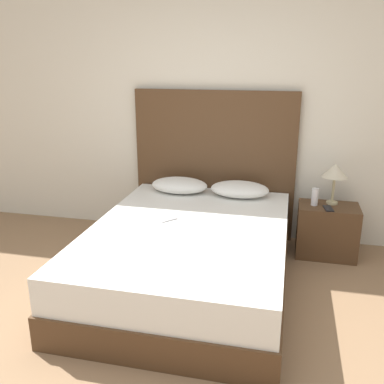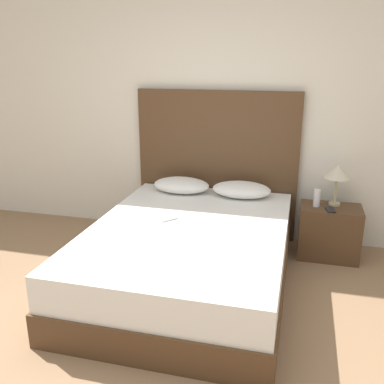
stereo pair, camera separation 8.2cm
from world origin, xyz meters
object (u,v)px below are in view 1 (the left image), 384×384
(nightstand, at_px, (327,231))
(phone_on_nightstand, at_px, (328,208))
(phone_on_bed, at_px, (168,219))
(table_lamp, at_px, (335,172))
(bed, at_px, (189,255))

(nightstand, bearing_deg, phone_on_nightstand, -99.59)
(phone_on_bed, height_order, table_lamp, table_lamp)
(nightstand, distance_m, phone_on_nightstand, 0.26)
(nightstand, relative_size, table_lamp, 1.43)
(bed, bearing_deg, nightstand, 35.61)
(bed, distance_m, table_lamp, 1.54)
(phone_on_bed, xyz_separation_m, nightstand, (1.32, 0.71, -0.27))
(nightstand, height_order, table_lamp, table_lamp)
(bed, height_order, nightstand, bed)
(phone_on_bed, height_order, phone_on_nightstand, phone_on_bed)
(bed, relative_size, phone_on_nightstand, 13.35)
(phone_on_bed, height_order, nightstand, phone_on_bed)
(phone_on_bed, bearing_deg, bed, -24.75)
(nightstand, bearing_deg, table_lamp, 69.81)
(bed, relative_size, phone_on_bed, 13.30)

